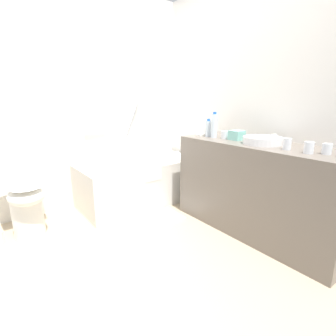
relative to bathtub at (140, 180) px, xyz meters
name	(u,v)px	position (x,y,z in m)	size (l,w,h in m)	color
ground_plane	(126,252)	(-0.68, -0.87, -0.28)	(3.89, 3.89, 0.00)	tan
wall_back_tiled	(65,101)	(-0.68, 0.39, 0.93)	(3.29, 0.10, 2.42)	white
wall_right_mirror	(248,101)	(0.82, -0.87, 0.93)	(0.10, 2.83, 2.42)	white
bathtub	(140,180)	(0.00, 0.00, 0.00)	(1.43, 0.68, 1.23)	silver
toilet	(24,195)	(-1.25, -0.03, 0.10)	(0.41, 0.50, 0.77)	white
vanity_counter	(258,189)	(0.49, -1.30, 0.15)	(0.55, 1.59, 0.85)	#6B6056
sink_basin	(262,140)	(0.48, -1.31, 0.61)	(0.34, 0.34, 0.06)	white
sink_faucet	(275,138)	(0.68, -1.31, 0.61)	(0.10, 0.15, 0.07)	silver
water_bottle_1	(214,126)	(0.42, -0.78, 0.70)	(0.06, 0.06, 0.26)	silver
water_bottle_2	(208,129)	(0.42, -0.70, 0.66)	(0.06, 0.06, 0.18)	silver
drinking_glass_0	(309,148)	(0.39, -1.74, 0.62)	(0.07, 0.07, 0.09)	white
drinking_glass_1	(225,135)	(0.46, -0.90, 0.61)	(0.08, 0.08, 0.08)	white
drinking_glass_2	(287,144)	(0.40, -1.58, 0.62)	(0.06, 0.06, 0.09)	white
drinking_glass_3	(327,149)	(0.46, -1.84, 0.61)	(0.07, 0.07, 0.08)	white
soap_dish	(201,135)	(0.40, -0.61, 0.58)	(0.09, 0.06, 0.02)	white
tissue_box	(237,135)	(0.48, -1.02, 0.62)	(0.12, 0.12, 0.09)	#84CCBF
bath_mat	(154,220)	(-0.17, -0.54, -0.27)	(0.61, 0.33, 0.01)	white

